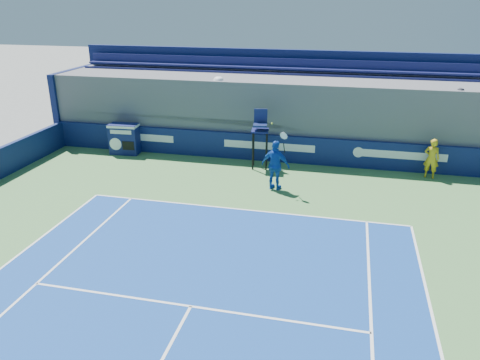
% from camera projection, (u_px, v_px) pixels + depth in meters
% --- Properties ---
extents(ball_person, '(0.67, 0.52, 1.62)m').
position_uv_depth(ball_person, '(432.00, 158.00, 18.48)').
color(ball_person, gold).
rests_on(ball_person, apron).
extents(back_hoarding, '(20.40, 0.21, 1.20)m').
position_uv_depth(back_hoarding, '(269.00, 148.00, 20.45)').
color(back_hoarding, '#0D194D').
rests_on(back_hoarding, ground).
extents(match_clock, '(1.36, 0.81, 1.40)m').
position_uv_depth(match_clock, '(124.00, 138.00, 21.38)').
color(match_clock, '#101750').
rests_on(match_clock, ground).
extents(umpire_chair, '(0.79, 0.79, 2.48)m').
position_uv_depth(umpire_chair, '(260.00, 133.00, 19.34)').
color(umpire_chair, black).
rests_on(umpire_chair, ground).
extents(tennis_player, '(1.18, 0.72, 2.57)m').
position_uv_depth(tennis_player, '(276.00, 165.00, 17.32)').
color(tennis_player, '#1547B2').
rests_on(tennis_player, apron).
extents(stadium_seating, '(21.00, 4.05, 4.40)m').
position_uv_depth(stadium_seating, '(277.00, 110.00, 21.86)').
color(stadium_seating, '#515156').
rests_on(stadium_seating, ground).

